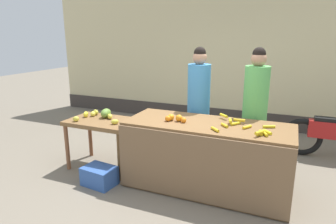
{
  "coord_description": "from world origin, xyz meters",
  "views": [
    {
      "loc": [
        1.28,
        -3.55,
        2.03
      ],
      "look_at": [
        -0.28,
        0.15,
        0.96
      ],
      "focal_mm": 31.5,
      "sensor_mm": 36.0,
      "label": 1
    }
  ],
  "objects_px": {
    "vendor_woman_blue_shirt": "(198,108)",
    "produce_crate": "(99,176)",
    "produce_sack": "(170,140)",
    "vendor_woman_green_shirt": "(254,114)",
    "parked_motorcycle": "(334,136)"
  },
  "relations": [
    {
      "from": "vendor_woman_green_shirt",
      "to": "produce_crate",
      "type": "relative_size",
      "value": 4.22
    },
    {
      "from": "produce_sack",
      "to": "vendor_woman_blue_shirt",
      "type": "bearing_deg",
      "value": -19.27
    },
    {
      "from": "vendor_woman_blue_shirt",
      "to": "produce_crate",
      "type": "bearing_deg",
      "value": -131.63
    },
    {
      "from": "vendor_woman_blue_shirt",
      "to": "produce_crate",
      "type": "relative_size",
      "value": 4.2
    },
    {
      "from": "produce_sack",
      "to": "parked_motorcycle",
      "type": "bearing_deg",
      "value": 18.63
    },
    {
      "from": "produce_crate",
      "to": "vendor_woman_green_shirt",
      "type": "bearing_deg",
      "value": 31.11
    },
    {
      "from": "produce_crate",
      "to": "produce_sack",
      "type": "relative_size",
      "value": 0.85
    },
    {
      "from": "parked_motorcycle",
      "to": "produce_crate",
      "type": "bearing_deg",
      "value": -143.86
    },
    {
      "from": "produce_crate",
      "to": "produce_sack",
      "type": "bearing_deg",
      "value": 70.21
    },
    {
      "from": "parked_motorcycle",
      "to": "produce_sack",
      "type": "xyz_separation_m",
      "value": [
        -2.56,
        -0.86,
        -0.14
      ]
    },
    {
      "from": "vendor_woman_green_shirt",
      "to": "vendor_woman_blue_shirt",
      "type": "bearing_deg",
      "value": 177.46
    },
    {
      "from": "vendor_woman_green_shirt",
      "to": "parked_motorcycle",
      "type": "xyz_separation_m",
      "value": [
        1.17,
        1.09,
        -0.54
      ]
    },
    {
      "from": "vendor_woman_green_shirt",
      "to": "produce_crate",
      "type": "xyz_separation_m",
      "value": [
        -1.88,
        -1.13,
        -0.81
      ]
    },
    {
      "from": "vendor_woman_blue_shirt",
      "to": "vendor_woman_green_shirt",
      "type": "xyz_separation_m",
      "value": [
        0.84,
        -0.04,
        0.01
      ]
    },
    {
      "from": "vendor_woman_blue_shirt",
      "to": "vendor_woman_green_shirt",
      "type": "distance_m",
      "value": 0.84
    }
  ]
}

